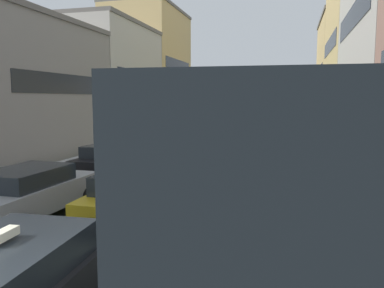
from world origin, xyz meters
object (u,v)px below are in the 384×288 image
Objects in this scene: taxi_centre_lane_front at (15,286)px; wagon_left_lane_second at (31,192)px; hatchback_centre_lane_third at (194,163)px; bus_mid_queue_primary at (283,121)px; sedan_centre_lane_second at (138,194)px; coupe_centre_lane_fourth at (220,147)px; removalist_box_truck at (279,194)px; sedan_right_lane_behind_truck at (274,176)px; sedan_left_lane_third at (112,160)px.

taxi_centre_lane_front reaches higher than wagon_left_lane_second.
taxi_centre_lane_front is 10.78m from hatchback_centre_lane_third.
bus_mid_queue_primary is (6.47, 19.74, 0.96)m from wagon_left_lane_second.
coupe_centre_lane_fourth is at bearing -2.30° from sedan_centre_lane_second.
sedan_centre_lane_second is 19.61m from bus_mid_queue_primary.
bus_mid_queue_primary is at bearing -1.28° from removalist_box_truck.
hatchback_centre_lane_third is at bearing 59.22° from sedan_right_lane_behind_truck.
sedan_left_lane_third is (-3.58, -0.20, 0.00)m from hatchback_centre_lane_third.
taxi_centre_lane_front is 24.74m from bus_mid_queue_primary.
hatchback_centre_lane_third is (0.17, 5.53, 0.00)m from sedan_centre_lane_second.
removalist_box_truck reaches higher than bus_mid_queue_primary.
sedan_left_lane_third is at bearing 146.43° from coupe_centre_lane_fourth.
taxi_centre_lane_front is 5.88m from wagon_left_lane_second.
sedan_centre_lane_second is at bearing 43.54° from removalist_box_truck.
removalist_box_truck reaches higher than sedan_left_lane_third.
sedan_left_lane_third and coupe_centre_lane_fourth have the same top height.
hatchback_centre_lane_third is at bearing 19.33° from removalist_box_truck.
wagon_left_lane_second is 7.69m from sedan_right_lane_behind_truck.
taxi_centre_lane_front reaches higher than sedan_centre_lane_second.
removalist_box_truck is at bearing -140.61° from sedan_left_lane_third.
sedan_right_lane_behind_truck is (3.33, -1.99, 0.00)m from hatchback_centre_lane_third.
sedan_centre_lane_second is 1.00× the size of sedan_left_lane_third.
removalist_box_truck is 7.77m from wagon_left_lane_second.
taxi_centre_lane_front is at bearing -176.91° from sedan_centre_lane_second.
wagon_left_lane_second is at bearing 164.18° from coupe_centre_lane_fourth.
sedan_left_lane_third and sedan_right_lane_behind_truck have the same top height.
sedan_centre_lane_second and hatchback_centre_lane_third have the same top height.
taxi_centre_lane_front is 1.01× the size of wagon_left_lane_second.
bus_mid_queue_primary is at bearing -10.44° from taxi_centre_lane_front.
removalist_box_truck is at bearing -134.65° from sedan_centre_lane_second.
wagon_left_lane_second and sedan_right_lane_behind_truck have the same top height.
bus_mid_queue_primary is (3.06, 24.53, 0.96)m from taxi_centre_lane_front.
sedan_right_lane_behind_truck is at bearing -178.11° from bus_mid_queue_primary.
bus_mid_queue_primary is (3.40, 19.28, 0.96)m from sedan_centre_lane_second.
hatchback_centre_lane_third and sedan_left_lane_third have the same top height.
hatchback_centre_lane_third is 1.00× the size of sedan_right_lane_behind_truck.
bus_mid_queue_primary is (3.24, 13.76, 0.96)m from hatchback_centre_lane_third.
hatchback_centre_lane_third is 14.17m from bus_mid_queue_primary.
removalist_box_truck is 1.79× the size of wagon_left_lane_second.
hatchback_centre_lane_third is at bearing 179.44° from coupe_centre_lane_fourth.
sedan_centre_lane_second is 3.10m from wagon_left_lane_second.
removalist_box_truck is 0.74× the size of bus_mid_queue_primary.
removalist_box_truck is 5.51m from sedan_centre_lane_second.
hatchback_centre_lane_third is 1.00× the size of sedan_left_lane_third.
bus_mid_queue_primary reaches higher than sedan_centre_lane_second.
removalist_box_truck is 11.68m from sedan_left_lane_third.
removalist_box_truck reaches higher than coupe_centre_lane_fourth.
sedan_centre_lane_second is 4.98m from sedan_right_lane_behind_truck.
bus_mid_queue_primary is at bearing 0.40° from sedan_right_lane_behind_truck.
sedan_centre_lane_second is 0.99× the size of wagon_left_lane_second.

